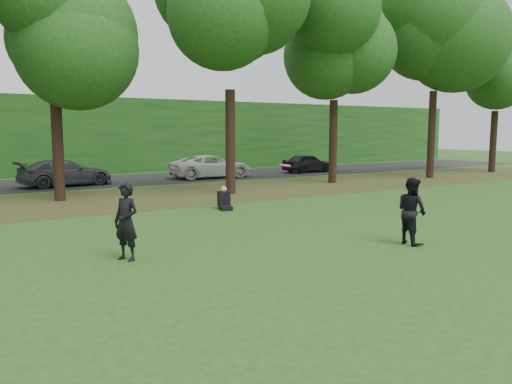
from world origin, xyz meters
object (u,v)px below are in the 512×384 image
Objects in this scene: player_right at (412,211)px; frisbee at (285,165)px; seated_person at (224,201)px; player_left at (126,222)px.

player_right is 3.49m from frisbee.
frisbee reaches higher than seated_person.
frisbee is at bearing 79.38° from player_right.
player_right is (6.52, -2.18, -0.02)m from player_left.
player_right is 2.01× the size of seated_person.
frisbee is (3.42, -1.12, 1.17)m from player_left.
player_right is at bearing -18.87° from frisbee.
player_left is at bearing -119.99° from seated_person.
frisbee is 6.77m from seated_person.
player_left is 6.88m from player_right.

